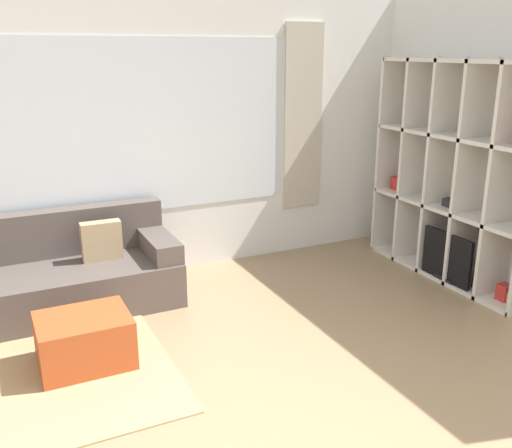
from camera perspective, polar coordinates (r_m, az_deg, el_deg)
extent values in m
cube|color=white|center=(5.48, -11.65, 8.46)|extent=(6.89, 0.07, 2.70)
cube|color=white|center=(5.42, -11.60, 9.44)|extent=(3.13, 0.01, 1.60)
cube|color=beige|center=(6.07, 4.71, 10.52)|extent=(0.44, 0.03, 1.90)
cube|color=white|center=(5.61, 23.43, 7.60)|extent=(0.07, 4.40, 2.70)
cube|color=tan|center=(4.27, -23.41, -14.52)|extent=(2.11, 1.69, 0.01)
cube|color=silver|center=(5.81, 20.71, 4.98)|extent=(0.02, 1.86, 2.06)
cube|color=silver|center=(5.31, 23.55, 3.59)|extent=(0.41, 0.04, 2.06)
cube|color=silver|center=(5.55, 20.68, 4.45)|extent=(0.41, 0.04, 2.06)
cube|color=silver|center=(5.80, 18.06, 5.23)|extent=(0.41, 0.04, 2.06)
cube|color=silver|center=(6.07, 15.66, 5.94)|extent=(0.41, 0.04, 2.06)
cube|color=silver|center=(6.35, 13.46, 6.57)|extent=(0.41, 0.04, 2.06)
cube|color=silver|center=(5.96, 18.39, -4.70)|extent=(0.41, 1.86, 0.04)
cube|color=silver|center=(5.75, 19.01, 1.51)|extent=(0.41, 1.86, 0.04)
cube|color=silver|center=(5.62, 19.69, 8.27)|extent=(0.41, 1.86, 0.04)
cube|color=silver|center=(5.56, 20.40, 15.08)|extent=(0.41, 1.86, 0.04)
cube|color=black|center=(5.65, 18.55, -3.15)|extent=(0.04, 0.59, 0.47)
cube|color=black|center=(5.74, 18.48, -5.17)|extent=(0.10, 0.24, 0.03)
cylinder|color=white|center=(6.17, 16.01, -3.21)|extent=(0.06, 0.06, 0.07)
cylinder|color=red|center=(5.66, 21.13, -5.46)|extent=(0.08, 0.08, 0.09)
cube|color=red|center=(5.46, 23.59, -6.27)|extent=(0.11, 0.11, 0.15)
cube|color=#232328|center=(5.73, 18.84, 2.05)|extent=(0.11, 0.11, 0.08)
cube|color=red|center=(6.27, 14.04, 3.98)|extent=(0.12, 0.12, 0.13)
cylinder|color=orange|center=(5.44, 23.98, -6.69)|extent=(0.07, 0.07, 0.10)
cube|color=#564C47|center=(5.15, -17.72, -6.00)|extent=(1.74, 0.84, 0.38)
cube|color=#564C47|center=(5.33, -18.65, -0.74)|extent=(1.74, 0.18, 0.42)
cube|color=#564C47|center=(5.19, -9.81, -1.94)|extent=(0.24, 0.78, 0.17)
cube|color=tan|center=(5.11, -15.19, -1.62)|extent=(0.34, 0.13, 0.34)
cube|color=#B74C23|center=(4.25, -16.77, -11.12)|extent=(0.63, 0.51, 0.37)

